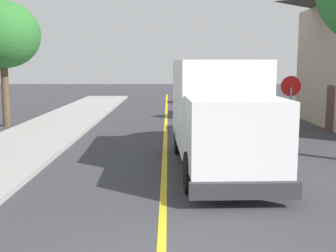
{
  "coord_description": "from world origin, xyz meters",
  "views": [
    {
      "loc": [
        0.11,
        -5.2,
        3.1
      ],
      "look_at": [
        0.05,
        6.41,
        1.4
      ],
      "focal_mm": 45.69,
      "sensor_mm": 36.0,
      "label": 1
    }
  ],
  "objects_px": {
    "parked_car_near": "(223,115)",
    "street_tree_down_block": "(5,35)",
    "box_truck": "(220,109)",
    "parked_car_mid": "(211,102)",
    "parked_car_far": "(201,93)",
    "stop_sign": "(293,97)"
  },
  "relations": [
    {
      "from": "box_truck",
      "to": "street_tree_down_block",
      "type": "bearing_deg",
      "value": 138.46
    },
    {
      "from": "parked_car_far",
      "to": "stop_sign",
      "type": "height_order",
      "value": "stop_sign"
    },
    {
      "from": "parked_car_far",
      "to": "stop_sign",
      "type": "distance_m",
      "value": 17.27
    },
    {
      "from": "parked_car_near",
      "to": "stop_sign",
      "type": "xyz_separation_m",
      "value": [
        2.3,
        -2.9,
        1.06
      ]
    },
    {
      "from": "street_tree_down_block",
      "to": "parked_car_far",
      "type": "bearing_deg",
      "value": 49.47
    },
    {
      "from": "box_truck",
      "to": "parked_car_mid",
      "type": "xyz_separation_m",
      "value": [
        0.97,
        13.33,
        -0.97
      ]
    },
    {
      "from": "box_truck",
      "to": "parked_car_mid",
      "type": "distance_m",
      "value": 13.4
    },
    {
      "from": "parked_car_near",
      "to": "parked_car_far",
      "type": "xyz_separation_m",
      "value": [
        0.03,
        14.19,
        0.0
      ]
    },
    {
      "from": "parked_car_far",
      "to": "stop_sign",
      "type": "xyz_separation_m",
      "value": [
        2.27,
        -17.09,
        1.06
      ]
    },
    {
      "from": "parked_car_mid",
      "to": "street_tree_down_block",
      "type": "bearing_deg",
      "value": -155.12
    },
    {
      "from": "box_truck",
      "to": "street_tree_down_block",
      "type": "distance_m",
      "value": 13.03
    },
    {
      "from": "parked_car_far",
      "to": "parked_car_near",
      "type": "bearing_deg",
      "value": -90.11
    },
    {
      "from": "parked_car_mid",
      "to": "street_tree_down_block",
      "type": "distance_m",
      "value": 12.16
    },
    {
      "from": "street_tree_down_block",
      "to": "box_truck",
      "type": "bearing_deg",
      "value": -41.54
    },
    {
      "from": "parked_car_near",
      "to": "street_tree_down_block",
      "type": "bearing_deg",
      "value": 169.25
    },
    {
      "from": "parked_car_near",
      "to": "parked_car_far",
      "type": "relative_size",
      "value": 1.0
    },
    {
      "from": "parked_car_near",
      "to": "stop_sign",
      "type": "relative_size",
      "value": 1.67
    },
    {
      "from": "parked_car_mid",
      "to": "stop_sign",
      "type": "relative_size",
      "value": 1.67
    },
    {
      "from": "stop_sign",
      "to": "street_tree_down_block",
      "type": "bearing_deg",
      "value": 159.0
    },
    {
      "from": "box_truck",
      "to": "parked_car_far",
      "type": "bearing_deg",
      "value": 87.51
    },
    {
      "from": "parked_car_near",
      "to": "stop_sign",
      "type": "height_order",
      "value": "stop_sign"
    },
    {
      "from": "parked_car_near",
      "to": "parked_car_far",
      "type": "height_order",
      "value": "same"
    }
  ]
}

